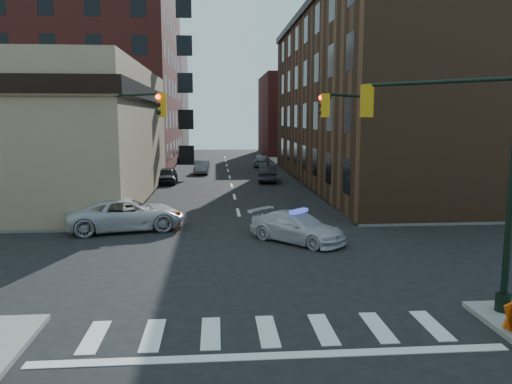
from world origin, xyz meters
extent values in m
plane|color=black|center=(0.00, 0.00, 0.00)|extent=(140.00, 140.00, 0.00)
cube|color=gray|center=(-23.00, 32.75, 0.07)|extent=(34.00, 54.50, 0.15)
cube|color=gray|center=(23.00, 32.75, 0.07)|extent=(34.00, 54.50, 0.15)
cube|color=maroon|center=(-18.50, 40.00, 12.00)|extent=(25.00, 25.00, 24.00)
cube|color=#503420|center=(13.00, 22.50, 7.00)|extent=(14.00, 34.00, 14.00)
cube|color=brown|center=(-16.00, 62.00, 8.00)|extent=(20.00, 18.00, 16.00)
cube|color=maroon|center=(14.00, 58.00, 6.00)|extent=(16.00, 16.00, 12.00)
cylinder|color=black|center=(6.80, -6.30, 0.40)|extent=(0.44, 0.44, 0.50)
cylinder|color=black|center=(5.21, -4.71, 6.65)|extent=(3.27, 3.27, 0.12)
cube|color=#BF8C0C|center=(3.62, -3.12, 6.15)|extent=(0.35, 0.35, 1.05)
sphere|color=#FF0C05|center=(3.77, -2.96, 6.50)|extent=(0.22, 0.22, 0.22)
sphere|color=black|center=(3.77, -2.96, 6.17)|extent=(0.22, 0.22, 0.22)
sphere|color=black|center=(3.77, -2.96, 5.84)|extent=(0.22, 0.22, 0.22)
cylinder|color=black|center=(-6.80, 6.30, 4.15)|extent=(0.20, 0.20, 8.00)
cylinder|color=black|center=(-6.80, 6.30, 0.40)|extent=(0.44, 0.44, 0.50)
cylinder|color=black|center=(-5.21, 4.71, 6.65)|extent=(3.27, 3.27, 0.12)
cube|color=#BF8C0C|center=(-3.62, 3.12, 6.15)|extent=(0.35, 0.35, 1.05)
sphere|color=#FF0C05|center=(-3.77, 2.96, 6.50)|extent=(0.22, 0.22, 0.22)
sphere|color=black|center=(-3.77, 2.96, 6.17)|extent=(0.22, 0.22, 0.22)
sphere|color=black|center=(-3.77, 2.96, 5.84)|extent=(0.22, 0.22, 0.22)
cylinder|color=black|center=(6.80, 6.30, 4.15)|extent=(0.20, 0.20, 8.00)
cylinder|color=black|center=(6.80, 6.30, 0.40)|extent=(0.44, 0.44, 0.50)
cylinder|color=black|center=(5.21, 4.71, 6.65)|extent=(3.27, 3.27, 0.12)
cube|color=#BF8C0C|center=(3.62, 3.12, 6.15)|extent=(0.35, 0.35, 1.05)
sphere|color=#FF0C05|center=(3.46, 3.27, 6.50)|extent=(0.22, 0.22, 0.22)
sphere|color=black|center=(3.46, 3.27, 6.17)|extent=(0.22, 0.22, 0.22)
sphere|color=black|center=(3.46, 3.27, 5.84)|extent=(0.22, 0.22, 0.22)
cylinder|color=black|center=(7.50, 26.00, 1.45)|extent=(0.24, 0.24, 2.60)
sphere|color=brown|center=(7.50, 26.00, 3.50)|extent=(3.00, 3.00, 3.00)
cylinder|color=black|center=(7.50, 34.00, 1.45)|extent=(0.24, 0.24, 2.60)
sphere|color=brown|center=(7.50, 34.00, 3.50)|extent=(3.00, 3.00, 3.00)
imported|color=silver|center=(2.35, 2.71, 0.68)|extent=(4.64, 4.64, 1.35)
imported|color=silver|center=(-5.80, 5.80, 0.80)|extent=(6.22, 3.90, 1.60)
imported|color=black|center=(-5.50, 23.89, 0.70)|extent=(1.67, 4.09, 1.39)
imported|color=gray|center=(-2.70, 31.33, 0.67)|extent=(1.59, 4.12, 1.34)
imported|color=black|center=(-5.50, 44.84, 0.72)|extent=(2.68, 5.20, 1.44)
imported|color=black|center=(3.27, 24.25, 0.73)|extent=(2.04, 4.60, 1.47)
imported|color=gray|center=(4.02, 38.05, 0.75)|extent=(2.27, 4.58, 1.50)
imported|color=black|center=(-6.50, 6.00, 1.07)|extent=(0.77, 0.62, 1.84)
cylinder|color=orange|center=(1.52, 4.10, 0.46)|extent=(0.60, 0.60, 0.92)
cylinder|color=red|center=(-3.38, 5.68, 0.46)|extent=(0.65, 0.65, 0.92)
camera|label=1|loc=(-1.32, -19.25, 5.60)|focal=35.00mm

